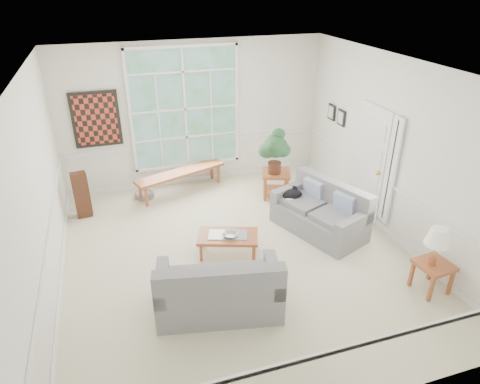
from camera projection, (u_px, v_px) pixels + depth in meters
name	position (u px, v px, depth m)	size (l,w,h in m)	color
floor	(238.00, 255.00, 7.03)	(5.50, 6.00, 0.01)	beige
ceiling	(237.00, 69.00, 5.65)	(5.50, 6.00, 0.02)	white
wall_back	(195.00, 115.00, 8.88)	(5.50, 0.02, 3.00)	white
wall_front	(338.00, 306.00, 3.80)	(5.50, 0.02, 3.00)	white
wall_left	(38.00, 198.00, 5.60)	(0.02, 6.00, 3.00)	white
wall_right	(396.00, 151.00, 7.08)	(0.02, 6.00, 3.00)	white
window_back	(185.00, 109.00, 8.72)	(2.30, 0.08, 2.40)	white
entry_door	(370.00, 163.00, 7.79)	(0.08, 0.90, 2.10)	white
door_sidelight	(391.00, 171.00, 7.21)	(0.08, 0.26, 1.90)	white
wall_art	(96.00, 119.00, 8.27)	(0.90, 0.06, 1.10)	maroon
wall_frame_near	(341.00, 118.00, 8.53)	(0.04, 0.26, 0.32)	black
wall_frame_far	(331.00, 112.00, 8.87)	(0.04, 0.26, 0.32)	black
loveseat_right	(320.00, 209.00, 7.48)	(0.85, 1.64, 0.89)	slate
loveseat_front	(219.00, 282.00, 5.71)	(1.66, 0.86, 0.90)	slate
coffee_table	(228.00, 244.00, 6.98)	(0.97, 0.53, 0.36)	#974B28
pewter_bowl	(230.00, 235.00, 6.85)	(0.28, 0.28, 0.07)	#97979C
window_bench	(181.00, 182.00, 8.96)	(1.96, 0.38, 0.46)	#974B28
end_table	(276.00, 184.00, 8.75)	(0.55, 0.55, 0.55)	#974B28
houseplant	(275.00, 152.00, 8.38)	(0.53, 0.53, 0.91)	#244C2B
side_table	(431.00, 277.00, 6.15)	(0.46, 0.46, 0.47)	#974B28
table_lamp	(436.00, 247.00, 5.89)	(0.34, 0.34, 0.59)	white
pet_bed	(144.00, 194.00, 8.80)	(0.41, 0.41, 0.12)	slate
floor_speaker	(81.00, 195.00, 7.97)	(0.27, 0.22, 0.88)	#422114
cat	(292.00, 194.00, 7.78)	(0.37, 0.26, 0.18)	black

